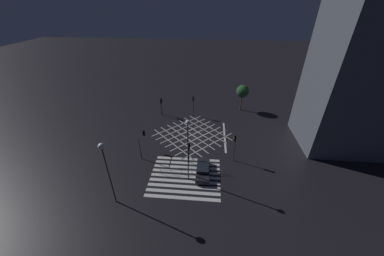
# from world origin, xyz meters

# --- Properties ---
(ground_plane) EXTENTS (200.00, 200.00, 0.00)m
(ground_plane) POSITION_xyz_m (0.00, 0.00, 0.00)
(ground_plane) COLOR black
(road_markings) EXTENTS (13.93, 21.01, 0.01)m
(road_markings) POSITION_xyz_m (0.24, -6.38, 0.00)
(road_markings) COLOR silver
(road_markings) RESTS_ON ground_plane
(traffic_light_nw_cross) EXTENTS (0.36, 0.39, 3.54)m
(traffic_light_nw_cross) POSITION_xyz_m (-6.75, 7.10, 2.54)
(traffic_light_nw_cross) COLOR #2D2D30
(traffic_light_nw_cross) RESTS_ON ground_plane
(traffic_light_median_south) EXTENTS (0.36, 0.39, 3.42)m
(traffic_light_median_south) POSITION_xyz_m (0.20, -7.23, 2.45)
(traffic_light_median_south) COLOR #2D2D30
(traffic_light_median_south) RESTS_ON ground_plane
(traffic_light_sw_cross) EXTENTS (0.36, 2.65, 3.63)m
(traffic_light_sw_cross) POSITION_xyz_m (-6.89, -5.67, 2.68)
(traffic_light_sw_cross) COLOR #2D2D30
(traffic_light_sw_cross) RESTS_ON ground_plane
(traffic_light_nw_main) EXTENTS (0.39, 0.36, 3.67)m
(traffic_light_nw_main) POSITION_xyz_m (-6.67, 6.48, 2.63)
(traffic_light_nw_main) COLOR #2D2D30
(traffic_light_nw_main) RESTS_ON ground_plane
(traffic_light_se_main) EXTENTS (0.39, 0.36, 4.40)m
(traffic_light_se_main) POSITION_xyz_m (6.54, -6.28, 3.14)
(traffic_light_se_main) COLOR #2D2D30
(traffic_light_se_main) RESTS_ON ground_plane
(traffic_light_median_north) EXTENTS (0.36, 0.39, 4.23)m
(traffic_light_median_north) POSITION_xyz_m (-0.36, 7.07, 3.02)
(traffic_light_median_north) COLOR #2D2D30
(traffic_light_median_north) RESTS_ON ground_plane
(street_lamp_east) EXTENTS (0.63, 0.63, 8.35)m
(street_lamp_east) POSITION_xyz_m (-7.61, -15.02, 6.49)
(street_lamp_east) COLOR #2D2D30
(street_lamp_east) RESTS_ON ground_plane
(street_lamp_west) EXTENTS (0.56, 0.56, 8.88)m
(street_lamp_west) POSITION_xyz_m (0.45, -10.60, 6.45)
(street_lamp_west) COLOR #2D2D30
(street_lamp_west) RESTS_ON ground_plane
(street_tree_near) EXTENTS (2.54, 2.54, 5.44)m
(street_tree_near) POSITION_xyz_m (9.40, 10.65, 4.14)
(street_tree_near) COLOR #473323
(street_tree_near) RESTS_ON ground_plane
(waiting_car) EXTENTS (1.74, 4.58, 1.30)m
(waiting_car) POSITION_xyz_m (2.32, -9.46, 0.62)
(waiting_car) COLOR black
(waiting_car) RESTS_ON ground_plane
(pedestrian_railing) EXTENTS (8.56, 0.80, 1.05)m
(pedestrian_railing) POSITION_xyz_m (0.85, -9.59, 0.67)
(pedestrian_railing) COLOR gray
(pedestrian_railing) RESTS_ON ground_plane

